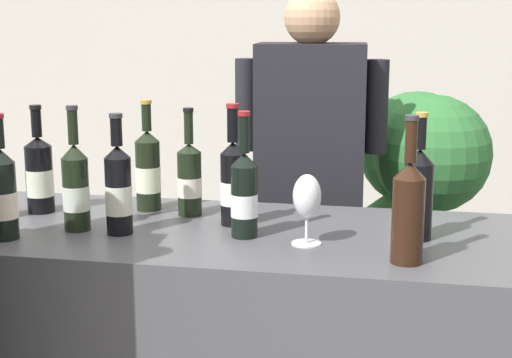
# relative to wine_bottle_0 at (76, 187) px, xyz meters

# --- Properties ---
(wall_back) EXTENTS (8.00, 0.10, 2.80)m
(wall_back) POSITION_rel_wine_bottle_0_xyz_m (0.30, 2.68, 0.32)
(wall_back) COLOR beige
(wall_back) RESTS_ON ground_plane
(wine_bottle_0) EXTENTS (0.07, 0.07, 0.35)m
(wine_bottle_0) POSITION_rel_wine_bottle_0_xyz_m (0.00, 0.00, 0.00)
(wine_bottle_0) COLOR black
(wine_bottle_0) RESTS_ON counter
(wine_bottle_2) EXTENTS (0.08, 0.08, 0.36)m
(wine_bottle_2) POSITION_rel_wine_bottle_0_xyz_m (0.91, -0.12, 0.01)
(wine_bottle_2) COLOR black
(wine_bottle_2) RESTS_ON counter
(wine_bottle_4) EXTENTS (0.07, 0.07, 0.34)m
(wine_bottle_4) POSITION_rel_wine_bottle_0_xyz_m (0.47, 0.02, -0.00)
(wine_bottle_4) COLOR black
(wine_bottle_4) RESTS_ON counter
(wine_bottle_5) EXTENTS (0.08, 0.08, 0.34)m
(wine_bottle_5) POSITION_rel_wine_bottle_0_xyz_m (0.94, 0.09, 0.01)
(wine_bottle_5) COLOR black
(wine_bottle_5) RESTS_ON counter
(wine_bottle_6) EXTENTS (0.08, 0.08, 0.34)m
(wine_bottle_6) POSITION_rel_wine_bottle_0_xyz_m (-0.16, -0.12, 0.00)
(wine_bottle_6) COLOR black
(wine_bottle_6) RESTS_ON counter
(wine_bottle_7) EXTENTS (0.07, 0.07, 0.33)m
(wine_bottle_7) POSITION_rel_wine_bottle_0_xyz_m (0.13, -0.01, 0.00)
(wine_bottle_7) COLOR black
(wine_bottle_7) RESTS_ON counter
(wine_bottle_8) EXTENTS (0.07, 0.07, 0.35)m
(wine_bottle_8) POSITION_rel_wine_bottle_0_xyz_m (0.42, 0.14, 0.00)
(wine_bottle_8) COLOR black
(wine_bottle_8) RESTS_ON counter
(wine_bottle_9) EXTENTS (0.08, 0.08, 0.34)m
(wine_bottle_9) POSITION_rel_wine_bottle_0_xyz_m (0.12, 0.26, 0.00)
(wine_bottle_9) COLOR black
(wine_bottle_9) RESTS_ON counter
(wine_bottle_10) EXTENTS (0.08, 0.08, 0.33)m
(wine_bottle_10) POSITION_rel_wine_bottle_0_xyz_m (-0.19, 0.17, -0.01)
(wine_bottle_10) COLOR black
(wine_bottle_10) RESTS_ON counter
(wine_bottle_11) EXTENTS (0.07, 0.07, 0.32)m
(wine_bottle_11) POSITION_rel_wine_bottle_0_xyz_m (0.27, 0.22, -0.01)
(wine_bottle_11) COLOR black
(wine_bottle_11) RESTS_ON counter
(wine_glass) EXTENTS (0.08, 0.08, 0.19)m
(wine_glass) POSITION_rel_wine_bottle_0_xyz_m (0.65, -0.02, -0.00)
(wine_glass) COLOR silver
(wine_glass) RESTS_ON counter
(person_server) EXTENTS (0.55, 0.26, 1.64)m
(person_server) POSITION_rel_wine_bottle_0_xyz_m (0.56, 0.77, -0.28)
(person_server) COLOR black
(person_server) RESTS_ON ground_plane
(potted_shrub) EXTENTS (0.53, 0.58, 1.26)m
(potted_shrub) POSITION_rel_wine_bottle_0_xyz_m (0.94, 1.05, -0.22)
(potted_shrub) COLOR brown
(potted_shrub) RESTS_ON ground_plane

